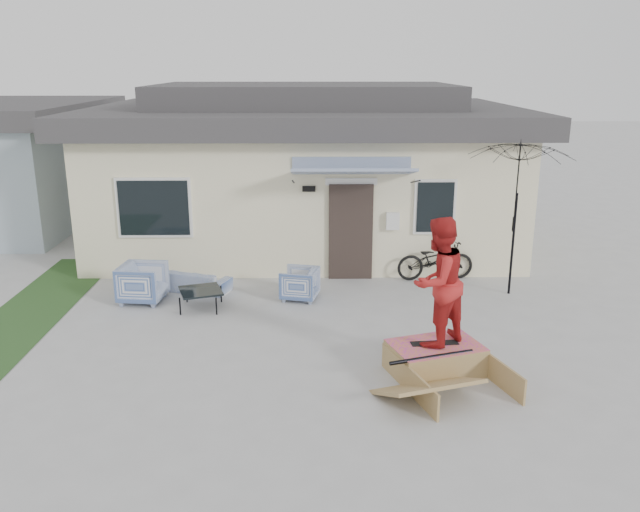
{
  "coord_description": "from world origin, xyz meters",
  "views": [
    {
      "loc": [
        0.15,
        -9.22,
        4.55
      ],
      "look_at": [
        0.3,
        1.8,
        1.3
      ],
      "focal_mm": 36.73,
      "sensor_mm": 36.0,
      "label": 1
    }
  ],
  "objects_px": {
    "coffee_table": "(201,299)",
    "skater": "(438,280)",
    "armchair_left": "(143,281)",
    "skate_ramp": "(435,358)",
    "bicycle": "(435,256)",
    "patio_umbrella": "(516,210)",
    "loveseat": "(195,277)",
    "armchair_right": "(300,282)",
    "skateboard": "(435,343)"
  },
  "relations": [
    {
      "from": "coffee_table",
      "to": "bicycle",
      "type": "distance_m",
      "value": 5.14
    },
    {
      "from": "armchair_left",
      "to": "skate_ramp",
      "type": "height_order",
      "value": "armchair_left"
    },
    {
      "from": "armchair_left",
      "to": "bicycle",
      "type": "xyz_separation_m",
      "value": [
        6.04,
        1.32,
        0.11
      ]
    },
    {
      "from": "coffee_table",
      "to": "skater",
      "type": "bearing_deg",
      "value": -34.28
    },
    {
      "from": "skate_ramp",
      "to": "loveseat",
      "type": "bearing_deg",
      "value": 120.46
    },
    {
      "from": "armchair_left",
      "to": "skater",
      "type": "xyz_separation_m",
      "value": [
        5.21,
        -3.13,
        1.05
      ]
    },
    {
      "from": "loveseat",
      "to": "armchair_left",
      "type": "distance_m",
      "value": 1.13
    },
    {
      "from": "armchair_right",
      "to": "skate_ramp",
      "type": "distance_m",
      "value": 3.91
    },
    {
      "from": "armchair_left",
      "to": "armchair_right",
      "type": "height_order",
      "value": "armchair_left"
    },
    {
      "from": "patio_umbrella",
      "to": "skateboard",
      "type": "height_order",
      "value": "patio_umbrella"
    },
    {
      "from": "loveseat",
      "to": "skate_ramp",
      "type": "distance_m",
      "value": 5.75
    },
    {
      "from": "bicycle",
      "to": "loveseat",
      "type": "bearing_deg",
      "value": 91.19
    },
    {
      "from": "armchair_right",
      "to": "armchair_left",
      "type": "bearing_deg",
      "value": -75.07
    },
    {
      "from": "patio_umbrella",
      "to": "coffee_table",
      "type": "bearing_deg",
      "value": -172.92
    },
    {
      "from": "skate_ramp",
      "to": "skateboard",
      "type": "relative_size",
      "value": 2.45
    },
    {
      "from": "armchair_left",
      "to": "loveseat",
      "type": "bearing_deg",
      "value": -48.61
    },
    {
      "from": "coffee_table",
      "to": "patio_umbrella",
      "type": "xyz_separation_m",
      "value": [
        6.2,
        0.77,
        1.56
      ]
    },
    {
      "from": "skate_ramp",
      "to": "skater",
      "type": "height_order",
      "value": "skater"
    },
    {
      "from": "coffee_table",
      "to": "skate_ramp",
      "type": "height_order",
      "value": "skate_ramp"
    },
    {
      "from": "patio_umbrella",
      "to": "skateboard",
      "type": "relative_size",
      "value": 3.03
    },
    {
      "from": "coffee_table",
      "to": "skater",
      "type": "distance_m",
      "value": 5.02
    },
    {
      "from": "patio_umbrella",
      "to": "skate_ramp",
      "type": "relative_size",
      "value": 1.23
    },
    {
      "from": "loveseat",
      "to": "bicycle",
      "type": "relative_size",
      "value": 0.87
    },
    {
      "from": "skateboard",
      "to": "coffee_table",
      "type": "bearing_deg",
      "value": 140.35
    },
    {
      "from": "skater",
      "to": "armchair_left",
      "type": "bearing_deg",
      "value": -70.85
    },
    {
      "from": "loveseat",
      "to": "skate_ramp",
      "type": "relative_size",
      "value": 0.82
    },
    {
      "from": "skateboard",
      "to": "skate_ramp",
      "type": "bearing_deg",
      "value": -77.42
    },
    {
      "from": "coffee_table",
      "to": "skateboard",
      "type": "height_order",
      "value": "skateboard"
    },
    {
      "from": "armchair_left",
      "to": "bicycle",
      "type": "distance_m",
      "value": 6.18
    },
    {
      "from": "armchair_left",
      "to": "skater",
      "type": "distance_m",
      "value": 6.17
    },
    {
      "from": "bicycle",
      "to": "coffee_table",
      "type": "bearing_deg",
      "value": 103.27
    },
    {
      "from": "patio_umbrella",
      "to": "armchair_left",
      "type": "bearing_deg",
      "value": -177.15
    },
    {
      "from": "bicycle",
      "to": "skateboard",
      "type": "bearing_deg",
      "value": 163.17
    },
    {
      "from": "bicycle",
      "to": "skateboard",
      "type": "relative_size",
      "value": 2.32
    },
    {
      "from": "bicycle",
      "to": "skate_ramp",
      "type": "bearing_deg",
      "value": 163.44
    },
    {
      "from": "armchair_left",
      "to": "skate_ramp",
      "type": "xyz_separation_m",
      "value": [
        5.22,
        -3.17,
        -0.2
      ]
    },
    {
      "from": "armchair_right",
      "to": "coffee_table",
      "type": "xyz_separation_m",
      "value": [
        -1.89,
        -0.5,
        -0.17
      ]
    },
    {
      "from": "loveseat",
      "to": "bicycle",
      "type": "xyz_separation_m",
      "value": [
        5.12,
        0.67,
        0.25
      ]
    },
    {
      "from": "skateboard",
      "to": "skater",
      "type": "xyz_separation_m",
      "value": [
        0.0,
        0.0,
        1.0
      ]
    },
    {
      "from": "coffee_table",
      "to": "skater",
      "type": "relative_size",
      "value": 0.39
    },
    {
      "from": "patio_umbrella",
      "to": "skateboard",
      "type": "distance_m",
      "value": 4.32
    },
    {
      "from": "skate_ramp",
      "to": "skater",
      "type": "distance_m",
      "value": 1.25
    },
    {
      "from": "skater",
      "to": "coffee_table",
      "type": "bearing_deg",
      "value": -74.11
    },
    {
      "from": "skateboard",
      "to": "armchair_right",
      "type": "bearing_deg",
      "value": 117.81
    },
    {
      "from": "skate_ramp",
      "to": "skateboard",
      "type": "bearing_deg",
      "value": 90.0
    },
    {
      "from": "coffee_table",
      "to": "armchair_left",
      "type": "bearing_deg",
      "value": 161.54
    },
    {
      "from": "loveseat",
      "to": "skateboard",
      "type": "relative_size",
      "value": 2.0
    },
    {
      "from": "bicycle",
      "to": "skate_ramp",
      "type": "relative_size",
      "value": 0.94
    },
    {
      "from": "patio_umbrella",
      "to": "armchair_right",
      "type": "bearing_deg",
      "value": -176.43
    },
    {
      "from": "armchair_left",
      "to": "coffee_table",
      "type": "bearing_deg",
      "value": -102.1
    }
  ]
}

